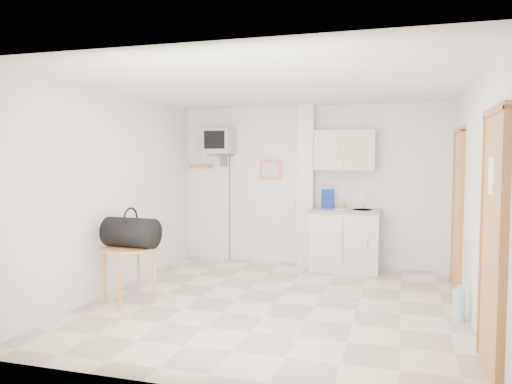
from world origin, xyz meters
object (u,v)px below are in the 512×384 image
(crt_television, at_px, (219,142))
(water_bottle, at_px, (459,304))
(round_table, at_px, (129,253))
(duffel_bag, at_px, (131,232))

(crt_television, relative_size, water_bottle, 5.73)
(round_table, relative_size, water_bottle, 1.80)
(round_table, xyz_separation_m, water_bottle, (3.63, 0.39, -0.41))
(crt_television, height_order, duffel_bag, crt_television)
(crt_television, bearing_deg, duffel_bag, -93.46)
(duffel_bag, xyz_separation_m, water_bottle, (3.58, 0.42, -0.66))
(crt_television, distance_m, duffel_bag, 2.73)
(round_table, bearing_deg, crt_television, 85.46)
(round_table, xyz_separation_m, duffel_bag, (0.05, -0.03, 0.25))
(round_table, distance_m, duffel_bag, 0.26)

